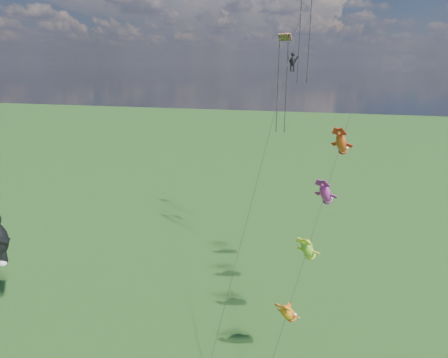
# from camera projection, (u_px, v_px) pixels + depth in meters

# --- Properties ---
(fish_windsock_rig) EXTENTS (5.17, 15.18, 16.94)m
(fish_windsock_rig) POSITION_uv_depth(u_px,v_px,m) (316.00, 221.00, 25.80)
(fish_windsock_rig) COLOR brown
(fish_windsock_rig) RESTS_ON ground
(parafoil_rig) EXTENTS (5.11, 17.17, 27.80)m
(parafoil_rig) POSITION_uv_depth(u_px,v_px,m) (292.00, 53.00, 31.35)
(parafoil_rig) COLOR brown
(parafoil_rig) RESTS_ON ground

